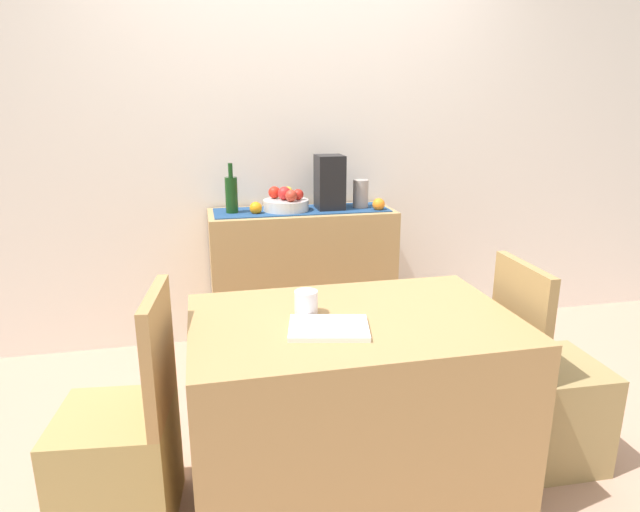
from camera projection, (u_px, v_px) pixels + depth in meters
The scene contains 20 objects.
ground_plane at pixel (340, 427), 2.65m from camera, with size 6.40×6.40×0.02m, color tan.
room_wall_rear at pixel (295, 130), 3.38m from camera, with size 6.40×0.06×2.70m, color silver.
sideboard_console at pixel (302, 280), 3.39m from camera, with size 1.11×0.42×0.89m, color tan.
table_runner at pixel (302, 210), 3.26m from camera, with size 1.04×0.32×0.01m, color navy.
fruit_bowl at pixel (286, 205), 3.23m from camera, with size 0.27×0.27×0.06m, color silver.
apple_center at pixel (298, 194), 3.21m from camera, with size 0.06×0.06×0.06m, color red.
apple_rear at pixel (287, 192), 3.28m from camera, with size 0.07×0.07×0.07m, color gold.
apple_right at pixel (284, 193), 3.21m from camera, with size 0.08×0.08×0.08m, color red.
apple_left at pixel (291, 196), 3.15m from camera, with size 0.07×0.07×0.07m, color #AA3021.
apple_upper at pixel (274, 192), 3.26m from camera, with size 0.07×0.07×0.07m, color red.
wine_bottle at pixel (231, 194), 3.15m from camera, with size 0.07×0.07×0.29m.
coffee_maker at pixel (330, 183), 3.26m from camera, with size 0.16×0.18×0.33m, color black.
ceramic_vase at pixel (361, 194), 3.32m from camera, with size 0.09×0.09×0.17m, color #9E9390.
orange_loose_far at pixel (256, 208), 3.15m from camera, with size 0.07×0.07×0.07m, color orange.
orange_loose_mid at pixel (379, 204), 3.25m from camera, with size 0.08×0.08×0.08m, color orange.
dining_table at pixel (352, 405), 2.13m from camera, with size 1.22×0.78×0.74m, color #A98150.
open_book at pixel (329, 328), 1.91m from camera, with size 0.28×0.21×0.02m, color white.
coffee_cup at pixel (306, 303), 2.05m from camera, with size 0.09×0.09×0.09m, color silver.
chair_near_window at pixel (122, 458), 1.98m from camera, with size 0.44×0.44×0.90m.
chair_by_corner at pixel (545, 402), 2.35m from camera, with size 0.41×0.41×0.90m.
Camera 1 is at (-0.60, -2.24, 1.52)m, focal length 30.47 mm.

